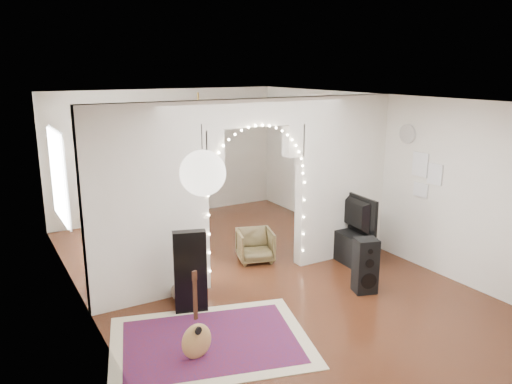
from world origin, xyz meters
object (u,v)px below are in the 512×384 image
dining_chair_right (163,219)px  dining_chair_left (255,246)px  acoustic_guitar (196,327)px  floor_speaker (365,266)px  media_console (348,245)px  dining_table (165,217)px  bookcase (162,202)px

dining_chair_right → dining_chair_left: bearing=-83.3°
acoustic_guitar → floor_speaker: 2.78m
floor_speaker → dining_chair_right: floor_speaker is taller
dining_chair_left → dining_chair_right: size_ratio=1.18×
acoustic_guitar → media_console: acoustic_guitar is taller
media_console → dining_table: dining_table is taller
dining_chair_left → dining_table: bearing=157.0°
media_console → dining_chair_right: bearing=129.9°
media_console → dining_chair_right: (-2.14, 3.03, -0.03)m
bookcase → floor_speaker: bearing=-50.5°
media_console → acoustic_guitar: bearing=-152.4°
acoustic_guitar → dining_table: (0.81, 3.18, 0.30)m
dining_table → dining_chair_right: size_ratio=2.46×
acoustic_guitar → floor_speaker: (2.76, 0.36, 0.01)m
bookcase → dining_chair_right: (0.13, 0.39, -0.46)m
floor_speaker → dining_chair_right: size_ratio=1.62×
bookcase → dining_table: size_ratio=1.13×
floor_speaker → acoustic_guitar: bearing=-154.4°
acoustic_guitar → bookcase: size_ratio=0.64×
dining_chair_left → dining_chair_right: dining_chair_left is taller
dining_chair_right → floor_speaker: bearing=-81.5°
media_console → dining_chair_left: dining_chair_left is taller
dining_chair_left → acoustic_guitar: bearing=-115.3°
bookcase → dining_table: bookcase is taller
dining_table → dining_chair_right: bearing=71.5°
floor_speaker → dining_table: floor_speaker is taller
acoustic_guitar → bookcase: 4.22m
dining_table → floor_speaker: bearing=-56.2°
acoustic_guitar → media_console: size_ratio=0.88×
media_console → dining_table: (-2.55, 1.75, 0.43)m
bookcase → dining_chair_right: bookcase is taller
media_console → floor_speaker: bearing=-114.9°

